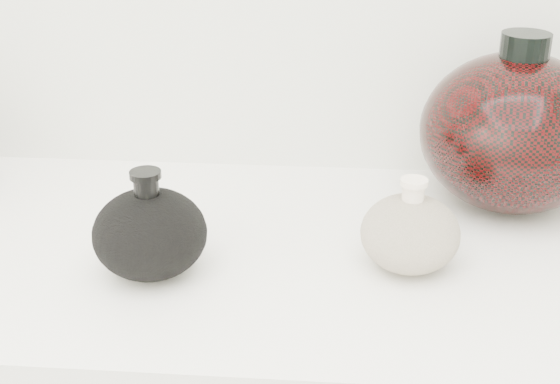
{
  "coord_description": "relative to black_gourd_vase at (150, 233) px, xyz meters",
  "views": [
    {
      "loc": [
        0.09,
        0.13,
        1.36
      ],
      "look_at": [
        0.02,
        0.92,
        0.99
      ],
      "focal_mm": 50.0,
      "sensor_mm": 36.0,
      "label": 1
    }
  ],
  "objects": [
    {
      "name": "black_gourd_vase",
      "position": [
        0.0,
        0.0,
        0.0
      ],
      "size": [
        0.15,
        0.15,
        0.13
      ],
      "color": "black",
      "rests_on": "display_counter"
    },
    {
      "name": "cream_gourd_vase",
      "position": [
        0.29,
        0.04,
        -0.01
      ],
      "size": [
        0.14,
        0.14,
        0.11
      ],
      "color": "#BEA896",
      "rests_on": "display_counter"
    },
    {
      "name": "right_round_pot",
      "position": [
        0.43,
        0.21,
        0.05
      ],
      "size": [
        0.28,
        0.28,
        0.23
      ],
      "color": "black",
      "rests_on": "display_counter"
    }
  ]
}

